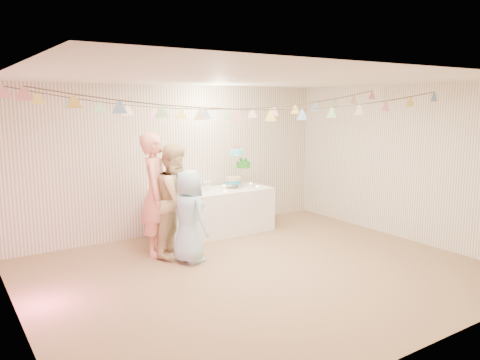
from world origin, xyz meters
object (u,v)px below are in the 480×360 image
cake_stand (238,169)px  person_adult_b (176,200)px  person_child (189,216)px  person_adult_a (156,194)px  table (214,212)px

cake_stand → person_adult_b: size_ratio=0.42×
cake_stand → person_adult_b: 1.79m
cake_stand → person_child: size_ratio=0.53×
cake_stand → person_adult_a: (-1.84, -0.55, -0.17)m
person_adult_a → person_child: person_adult_a is taller
cake_stand → person_child: cake_stand is taller
table → person_adult_a: person_adult_a is taller
person_child → person_adult_a: bearing=12.5°
table → person_adult_b: (-1.05, -0.70, 0.46)m
person_adult_a → person_adult_b: person_adult_a is taller
person_adult_b → person_adult_a: bearing=100.1°
person_adult_a → person_adult_b: (0.24, -0.20, -0.09)m
table → cake_stand: bearing=5.2°
person_adult_b → person_child: 0.43m
table → person_child: person_child is taller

